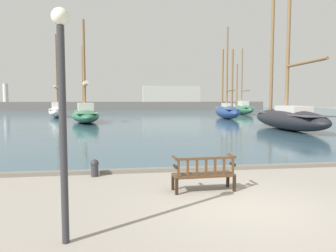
% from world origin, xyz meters
% --- Properties ---
extents(ground_plane, '(160.00, 160.00, 0.00)m').
position_xyz_m(ground_plane, '(0.00, 0.00, 0.00)').
color(ground_plane, gray).
extents(harbor_water, '(100.00, 80.00, 0.08)m').
position_xyz_m(harbor_water, '(0.00, 44.00, 0.04)').
color(harbor_water, '#385666').
rests_on(harbor_water, ground).
extents(quay_edge_kerb, '(40.00, 0.30, 0.12)m').
position_xyz_m(quay_edge_kerb, '(0.00, 3.85, 0.06)').
color(quay_edge_kerb, slate).
rests_on(quay_edge_kerb, ground).
extents(park_bench, '(1.62, 0.60, 0.92)m').
position_xyz_m(park_bench, '(-0.64, 1.41, 0.47)').
color(park_bench, black).
rests_on(park_bench, ground).
extents(sailboat_mid_port, '(2.54, 7.40, 10.53)m').
position_xyz_m(sailboat_mid_port, '(-10.72, 36.82, 1.02)').
color(sailboat_mid_port, silver).
rests_on(sailboat_mid_port, harbor_water).
extents(sailboat_distant_harbor, '(2.94, 9.88, 10.86)m').
position_xyz_m(sailboat_distant_harbor, '(9.96, 31.18, 1.07)').
color(sailboat_distant_harbor, navy).
rests_on(sailboat_distant_harbor, harbor_water).
extents(sailboat_far_port, '(3.08, 10.59, 15.34)m').
position_xyz_m(sailboat_far_port, '(9.84, 16.53, 1.19)').
color(sailboat_far_port, black).
rests_on(sailboat_far_port, harbor_water).
extents(sailboat_mid_starboard, '(3.99, 9.44, 10.16)m').
position_xyz_m(sailboat_mid_starboard, '(-6.23, 26.83, 1.01)').
color(sailboat_mid_starboard, '#2D6647').
rests_on(sailboat_mid_starboard, harbor_water).
extents(sailboat_nearest_starboard, '(2.30, 8.55, 10.09)m').
position_xyz_m(sailboat_nearest_starboard, '(15.93, 41.85, 1.00)').
color(sailboat_nearest_starboard, '#2D6647').
rests_on(sailboat_nearest_starboard, harbor_water).
extents(mooring_bollard, '(0.26, 0.26, 0.54)m').
position_xyz_m(mooring_bollard, '(-3.57, 3.47, 0.30)').
color(mooring_bollard, '#2D2D33').
rests_on(mooring_bollard, ground).
extents(lamp_post, '(0.28, 0.28, 3.82)m').
position_xyz_m(lamp_post, '(-3.69, -1.26, 2.35)').
color(lamp_post, '#2D2D33').
rests_on(lamp_post, ground).
extents(far_breakwater, '(57.60, 2.40, 5.51)m').
position_xyz_m(far_breakwater, '(1.75, 63.56, 1.60)').
color(far_breakwater, '#66605B').
rests_on(far_breakwater, ground).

